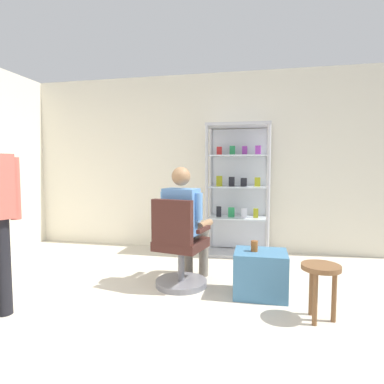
{
  "coord_description": "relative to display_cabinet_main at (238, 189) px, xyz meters",
  "views": [
    {
      "loc": [
        0.69,
        -1.96,
        1.29
      ],
      "look_at": [
        -0.06,
        1.64,
        1.0
      ],
      "focal_mm": 30.02,
      "sensor_mm": 36.0,
      "label": 1
    }
  ],
  "objects": [
    {
      "name": "ground_plane",
      "position": [
        -0.4,
        -2.76,
        -0.96
      ],
      "size": [
        7.2,
        7.2,
        0.0
      ],
      "primitive_type": "plane",
      "color": "beige"
    },
    {
      "name": "back_wall",
      "position": [
        -0.4,
        0.24,
        0.39
      ],
      "size": [
        6.0,
        0.1,
        2.7
      ],
      "primitive_type": "cube",
      "color": "silver",
      "rests_on": "ground"
    },
    {
      "name": "display_cabinet_main",
      "position": [
        0.0,
        0.0,
        0.0
      ],
      "size": [
        0.9,
        0.45,
        1.9
      ],
      "color": "#B7B7BC",
      "rests_on": "ground"
    },
    {
      "name": "office_chair",
      "position": [
        -0.52,
        -1.47,
        -0.57
      ],
      "size": [
        0.61,
        0.58,
        0.96
      ],
      "color": "slate",
      "rests_on": "ground"
    },
    {
      "name": "seated_shopkeeper",
      "position": [
        -0.49,
        -1.31,
        -0.25
      ],
      "size": [
        0.55,
        0.61,
        1.29
      ],
      "color": "slate",
      "rests_on": "ground"
    },
    {
      "name": "storage_crate",
      "position": [
        0.33,
        -1.52,
        -0.74
      ],
      "size": [
        0.52,
        0.42,
        0.45
      ],
      "primitive_type": "cube",
      "color": "teal",
      "rests_on": "ground"
    },
    {
      "name": "tea_glass",
      "position": [
        0.26,
        -1.52,
        -0.46
      ],
      "size": [
        0.07,
        0.07,
        0.11
      ],
      "primitive_type": "cylinder",
      "color": "brown",
      "rests_on": "storage_crate"
    },
    {
      "name": "wooden_stool",
      "position": [
        0.81,
        -1.95,
        -0.59
      ],
      "size": [
        0.32,
        0.32,
        0.48
      ],
      "color": "brown",
      "rests_on": "ground"
    }
  ]
}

